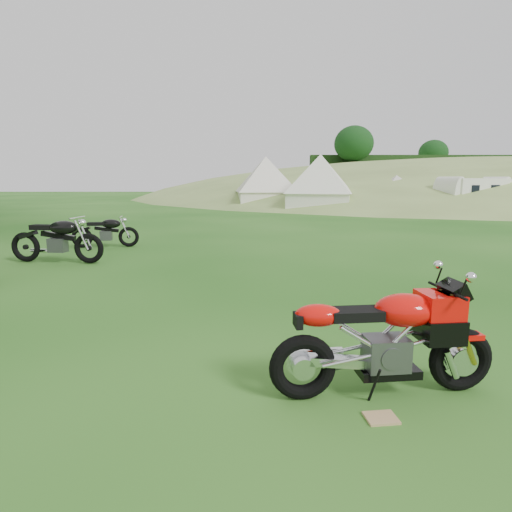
{
  "coord_description": "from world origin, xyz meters",
  "views": [
    {
      "loc": [
        0.2,
        -5.36,
        1.79
      ],
      "look_at": [
        0.22,
        0.4,
        0.76
      ],
      "focal_mm": 30.0,
      "sensor_mm": 36.0,
      "label": 1
    }
  ],
  "objects_px": {
    "plywood_board": "(381,418)",
    "vintage_moto_c": "(105,231)",
    "tent_left": "(266,184)",
    "sport_motorcycle": "(385,332)",
    "tent_right": "(396,191)",
    "caravan": "(472,195)",
    "tent_mid": "(320,185)",
    "vintage_moto_d": "(56,238)"
  },
  "relations": [
    {
      "from": "plywood_board",
      "to": "vintage_moto_c",
      "type": "relative_size",
      "value": 0.14
    },
    {
      "from": "tent_mid",
      "to": "caravan",
      "type": "xyz_separation_m",
      "value": [
        8.02,
        -1.59,
        -0.53
      ]
    },
    {
      "from": "plywood_board",
      "to": "caravan",
      "type": "distance_m",
      "value": 23.01
    },
    {
      "from": "sport_motorcycle",
      "to": "tent_left",
      "type": "distance_m",
      "value": 24.16
    },
    {
      "from": "plywood_board",
      "to": "tent_left",
      "type": "distance_m",
      "value": 24.58
    },
    {
      "from": "vintage_moto_c",
      "to": "caravan",
      "type": "distance_m",
      "value": 19.76
    },
    {
      "from": "tent_mid",
      "to": "sport_motorcycle",
      "type": "bearing_deg",
      "value": -83.33
    },
    {
      "from": "vintage_moto_c",
      "to": "vintage_moto_d",
      "type": "bearing_deg",
      "value": -106.85
    },
    {
      "from": "tent_mid",
      "to": "tent_right",
      "type": "bearing_deg",
      "value": 27.17
    },
    {
      "from": "vintage_moto_c",
      "to": "tent_mid",
      "type": "bearing_deg",
      "value": 51.55
    },
    {
      "from": "tent_left",
      "to": "tent_right",
      "type": "distance_m",
      "value": 7.96
    },
    {
      "from": "tent_mid",
      "to": "vintage_moto_d",
      "type": "bearing_deg",
      "value": -103.48
    },
    {
      "from": "vintage_moto_c",
      "to": "tent_left",
      "type": "distance_m",
      "value": 16.85
    },
    {
      "from": "sport_motorcycle",
      "to": "caravan",
      "type": "bearing_deg",
      "value": 55.56
    },
    {
      "from": "vintage_moto_c",
      "to": "caravan",
      "type": "bearing_deg",
      "value": 28.47
    },
    {
      "from": "plywood_board",
      "to": "tent_right",
      "type": "bearing_deg",
      "value": 71.83
    },
    {
      "from": "sport_motorcycle",
      "to": "vintage_moto_c",
      "type": "distance_m",
      "value": 9.46
    },
    {
      "from": "sport_motorcycle",
      "to": "vintage_moto_d",
      "type": "bearing_deg",
      "value": 126.52
    },
    {
      "from": "tent_right",
      "to": "caravan",
      "type": "bearing_deg",
      "value": -44.82
    },
    {
      "from": "vintage_moto_c",
      "to": "vintage_moto_d",
      "type": "height_order",
      "value": "vintage_moto_d"
    },
    {
      "from": "tent_right",
      "to": "caravan",
      "type": "height_order",
      "value": "tent_right"
    },
    {
      "from": "tent_right",
      "to": "vintage_moto_c",
      "type": "bearing_deg",
      "value": -135.5
    },
    {
      "from": "vintage_moto_c",
      "to": "tent_left",
      "type": "bearing_deg",
      "value": 65.19
    },
    {
      "from": "vintage_moto_d",
      "to": "tent_right",
      "type": "xyz_separation_m",
      "value": [
        12.82,
        16.78,
        0.59
      ]
    },
    {
      "from": "vintage_moto_c",
      "to": "plywood_board",
      "type": "bearing_deg",
      "value": -68.0
    },
    {
      "from": "sport_motorcycle",
      "to": "caravan",
      "type": "xyz_separation_m",
      "value": [
        10.69,
        19.9,
        0.4
      ]
    },
    {
      "from": "vintage_moto_d",
      "to": "caravan",
      "type": "distance_m",
      "value": 21.36
    },
    {
      "from": "sport_motorcycle",
      "to": "caravan",
      "type": "height_order",
      "value": "caravan"
    },
    {
      "from": "sport_motorcycle",
      "to": "tent_right",
      "type": "distance_m",
      "value": 23.81
    },
    {
      "from": "plywood_board",
      "to": "tent_left",
      "type": "height_order",
      "value": "tent_left"
    },
    {
      "from": "sport_motorcycle",
      "to": "plywood_board",
      "type": "height_order",
      "value": "sport_motorcycle"
    },
    {
      "from": "vintage_moto_c",
      "to": "tent_right",
      "type": "relative_size",
      "value": 0.64
    },
    {
      "from": "tent_mid",
      "to": "vintage_moto_c",
      "type": "bearing_deg",
      "value": -106.09
    },
    {
      "from": "vintage_moto_d",
      "to": "vintage_moto_c",
      "type": "bearing_deg",
      "value": 88.92
    },
    {
      "from": "sport_motorcycle",
      "to": "vintage_moto_c",
      "type": "xyz_separation_m",
      "value": [
        -5.07,
        7.99,
        -0.11
      ]
    },
    {
      "from": "tent_left",
      "to": "caravan",
      "type": "distance_m",
      "value": 11.86
    },
    {
      "from": "vintage_moto_c",
      "to": "tent_left",
      "type": "height_order",
      "value": "tent_left"
    },
    {
      "from": "tent_mid",
      "to": "caravan",
      "type": "distance_m",
      "value": 8.19
    },
    {
      "from": "plywood_board",
      "to": "tent_mid",
      "type": "distance_m",
      "value": 22.1
    },
    {
      "from": "vintage_moto_d",
      "to": "tent_mid",
      "type": "xyz_separation_m",
      "value": [
        8.06,
        15.65,
        0.95
      ]
    },
    {
      "from": "tent_left",
      "to": "tent_mid",
      "type": "xyz_separation_m",
      "value": [
        3.05,
        -2.66,
        -0.0
      ]
    },
    {
      "from": "tent_left",
      "to": "tent_mid",
      "type": "relative_size",
      "value": 1.0
    }
  ]
}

